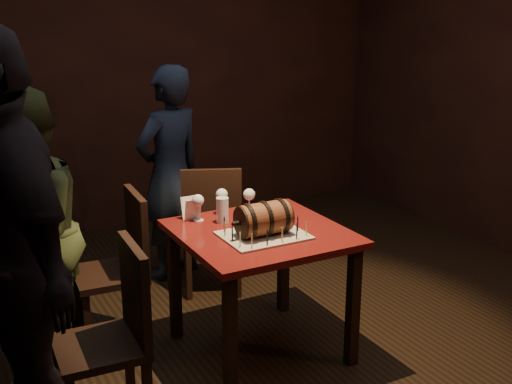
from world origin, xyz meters
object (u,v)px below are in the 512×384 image
Objects in this scene: wine_glass_right at (249,196)px; pint_of_ale at (222,211)px; chair_left_rear at (122,261)px; chair_back at (212,223)px; wine_glass_left at (198,202)px; chair_left_front at (116,330)px; person_back at (170,174)px; person_left_front at (10,262)px; pub_table at (260,249)px; barrel_cake at (264,219)px; wine_glass_mid at (222,196)px; person_left_rear at (27,236)px.

wine_glass_right reaches higher than pint_of_ale.
chair_back is at bearing 26.12° from chair_left_rear.
wine_glass_left is 0.17× the size of chair_left_front.
person_left_front is (-1.32, -1.64, 0.17)m from person_back.
pub_table is at bearing -95.15° from chair_back.
barrel_cake reaches higher than pub_table.
wine_glass_left is at bearing 42.38° from chair_left_front.
chair_left_front reaches higher than wine_glass_mid.
chair_left_rear and chair_left_front have the same top height.
wine_glass_left is 0.18m from wine_glass_mid.
chair_back is (0.14, 0.48, -0.34)m from wine_glass_mid.
wine_glass_mid is (0.17, 0.04, -0.00)m from wine_glass_left.
pint_of_ale is 0.10× the size of person_back.
person_back reaches higher than pint_of_ale.
wine_glass_mid is 0.08× the size of person_left_front.
person_left_front is (-1.36, -0.35, 0.32)m from pub_table.
pint_of_ale is 1.37m from person_left_front.
barrel_cake is 0.33m from pint_of_ale.
person_left_rear reaches higher than wine_glass_left.
wine_glass_right is 0.17× the size of chair_left_rear.
person_left_front is (-1.30, -0.72, 0.09)m from wine_glass_mid.
person_left_front is at bearing -149.16° from wine_glass_left.
pint_of_ale is 0.10× the size of person_left_rear.
chair_back is 1.00× the size of chair_left_rear.
chair_left_rear is at bearing 130.31° from person_left_front.
person_back is at bearing 92.02° from pub_table.
chair_back is at bearing 48.77° from chair_left_front.
pint_of_ale is 0.67m from chair_left_rear.
chair_back is at bearing 119.99° from person_left_front.
pub_table is 0.85m from chair_back.
wine_glass_left is 0.17× the size of chair_left_rear.
wine_glass_right is (0.11, 0.38, 0.01)m from barrel_cake.
chair_left_rear is at bearing 155.22° from pint_of_ale.
person_left_front is at bearing -140.40° from chair_back.
chair_left_front is (-1.01, -1.16, 0.00)m from chair_back.
barrel_cake is at bearing -109.04° from pub_table.
barrel_cake is at bearing -73.08° from pint_of_ale.
chair_left_front is at bearing 41.74° from person_back.
wine_glass_mid is 1.07× the size of pint_of_ale.
wine_glass_right is (0.15, -0.08, 0.00)m from wine_glass_mid.
pint_of_ale is at bearing -108.47° from chair_back.
barrel_cake is 0.91m from chair_left_rear.
wine_glass_left and wine_glass_right have the same top height.
person_left_rear is (-1.12, 0.07, -0.08)m from wine_glass_mid.
pint_of_ale is at bearing -39.48° from wine_glass_left.
chair_back is at bearing 128.43° from person_left_rear.
chair_left_rear is 1.16m from person_left_front.
wine_glass_left is 0.57m from chair_left_rear.
chair_left_front reaches higher than wine_glass_right.
wine_glass_mid is 0.16m from wine_glass_right.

